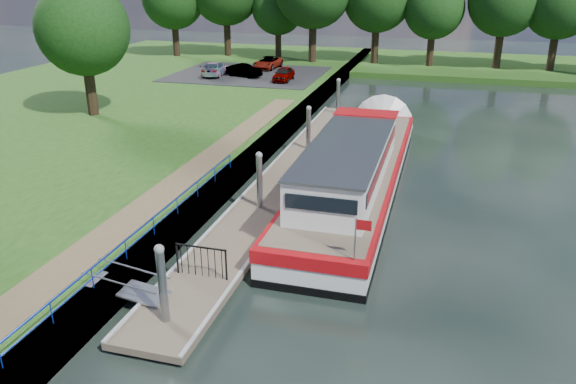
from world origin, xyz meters
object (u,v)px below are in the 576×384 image
(car_c, at_px, (215,69))
(car_a, at_px, (284,74))
(pontoon, at_px, (288,177))
(car_d, at_px, (268,63))
(barge, at_px, (357,167))
(car_b, at_px, (244,70))

(car_c, bearing_deg, car_a, 166.68)
(pontoon, distance_m, car_a, 23.45)
(car_a, relative_size, car_d, 0.83)
(barge, distance_m, car_d, 31.43)
(pontoon, xyz_separation_m, car_d, (-10.05, 28.31, 1.24))
(car_c, bearing_deg, car_b, 176.79)
(car_a, distance_m, car_c, 7.02)
(car_b, distance_m, car_c, 2.85)
(pontoon, bearing_deg, barge, 0.11)
(car_c, bearing_deg, pontoon, 113.54)
(pontoon, bearing_deg, car_c, 120.46)
(pontoon, xyz_separation_m, car_a, (-6.68, 22.44, 1.25))
(barge, bearing_deg, car_b, 121.62)
(car_b, bearing_deg, car_c, 111.72)
(pontoon, height_order, car_c, car_c)
(car_a, height_order, car_d, car_a)
(car_d, bearing_deg, barge, -59.86)
(barge, relative_size, car_c, 4.76)
(pontoon, xyz_separation_m, barge, (3.60, 0.01, 0.90))
(car_a, height_order, car_c, car_c)
(pontoon, bearing_deg, car_b, 114.80)
(car_b, bearing_deg, car_d, 9.14)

